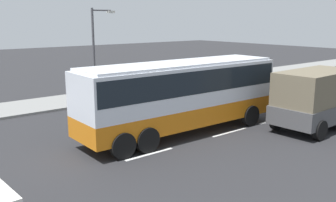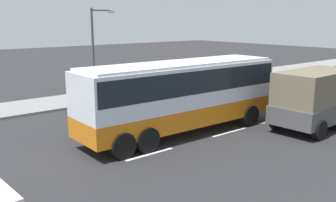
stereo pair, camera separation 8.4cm
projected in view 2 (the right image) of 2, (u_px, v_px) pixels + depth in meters
ground_plane at (169, 129)px, 19.35m from camera, size 120.00×120.00×0.00m
sidewalk_curb at (84, 99)px, 26.34m from camera, size 80.00×4.00×0.15m
lane_centreline at (126, 161)px, 14.99m from camera, size 23.27×0.16×0.01m
coach_bus at (182, 90)px, 18.20m from camera, size 10.67×2.92×3.51m
cargo_truck at (324, 96)px, 19.68m from camera, size 7.20×2.77×3.00m
pedestrian_near_curb at (170, 78)px, 29.12m from camera, size 0.32×0.32×1.58m
street_lamp at (96, 48)px, 24.81m from camera, size 1.72×0.24×6.08m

